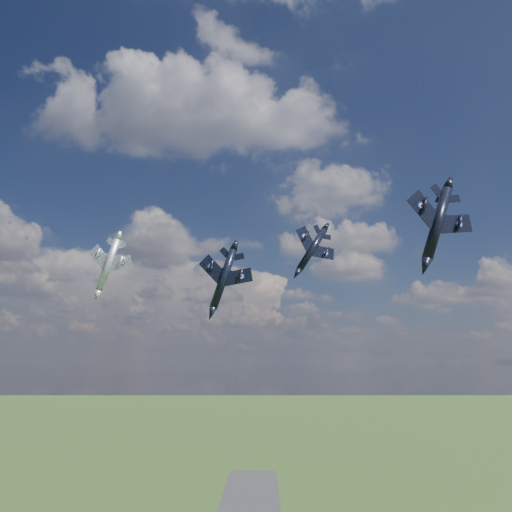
# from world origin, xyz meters

# --- Properties ---
(jet_lead_navy) EXTENTS (12.56, 15.84, 6.24)m
(jet_lead_navy) POSITION_xyz_m (0.31, 11.75, 78.72)
(jet_lead_navy) COLOR black
(jet_right_navy) EXTENTS (14.26, 16.94, 6.65)m
(jet_right_navy) POSITION_xyz_m (30.44, -9.60, 82.43)
(jet_right_navy) COLOR black
(jet_high_navy) EXTENTS (14.32, 16.68, 8.00)m
(jet_high_navy) POSITION_xyz_m (16.81, 22.32, 86.22)
(jet_high_navy) COLOR black
(jet_left_silver) EXTENTS (14.45, 17.15, 6.38)m
(jet_left_silver) POSITION_xyz_m (-23.70, 23.08, 83.43)
(jet_left_silver) COLOR #B3B6BF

